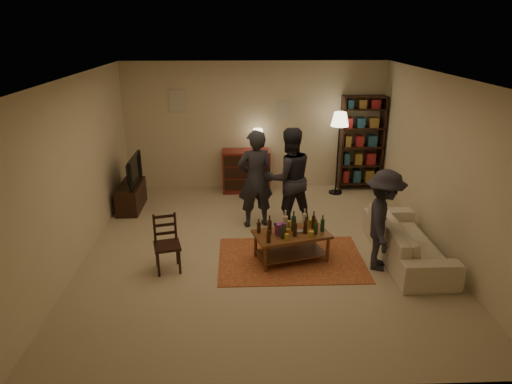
{
  "coord_description": "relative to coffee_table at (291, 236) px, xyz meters",
  "views": [
    {
      "loc": [
        -0.35,
        -6.55,
        3.39
      ],
      "look_at": [
        -0.09,
        0.1,
        0.93
      ],
      "focal_mm": 32.0,
      "sensor_mm": 36.0,
      "label": 1
    }
  ],
  "objects": [
    {
      "name": "coffee_table",
      "position": [
        0.0,
        0.0,
        0.0
      ],
      "size": [
        1.22,
        0.87,
        0.79
      ],
      "rotation": [
        0.0,
        0.0,
        0.26
      ],
      "color": "brown",
      "rests_on": "ground"
    },
    {
      "name": "tv_stand",
      "position": [
        -2.87,
        2.19,
        -0.02
      ],
      "size": [
        0.4,
        1.0,
        1.06
      ],
      "color": "black",
      "rests_on": "ground"
    },
    {
      "name": "room_shell",
      "position": [
        -1.07,
        3.37,
        1.41
      ],
      "size": [
        6.0,
        6.0,
        6.0
      ],
      "color": "beige",
      "rests_on": "ground"
    },
    {
      "name": "person_right",
      "position": [
        0.09,
        1.27,
        0.48
      ],
      "size": [
        1.01,
        0.87,
        1.78
      ],
      "primitive_type": "imported",
      "rotation": [
        0.0,
        0.0,
        3.4
      ],
      "color": "#23232A",
      "rests_on": "ground"
    },
    {
      "name": "bookshelf",
      "position": [
        1.82,
        3.17,
        0.63
      ],
      "size": [
        0.9,
        0.34,
        2.02
      ],
      "color": "black",
      "rests_on": "ground"
    },
    {
      "name": "dining_chair",
      "position": [
        -1.84,
        -0.19,
        0.04
      ],
      "size": [
        0.45,
        0.45,
        0.85
      ],
      "rotation": [
        0.0,
        0.0,
        0.24
      ],
      "color": "black",
      "rests_on": "ground"
    },
    {
      "name": "sofa",
      "position": [
        1.78,
        -0.01,
        -0.1
      ],
      "size": [
        0.81,
        2.08,
        0.61
      ],
      "primitive_type": "imported",
      "rotation": [
        0.0,
        0.0,
        1.57
      ],
      "color": "beige",
      "rests_on": "ground"
    },
    {
      "name": "floor",
      "position": [
        -0.42,
        0.39,
        -0.41
      ],
      "size": [
        6.0,
        6.0,
        0.0
      ],
      "primitive_type": "plane",
      "color": "#C6B793",
      "rests_on": "ground"
    },
    {
      "name": "person_left",
      "position": [
        -0.5,
        1.32,
        0.46
      ],
      "size": [
        0.71,
        0.54,
        1.74
      ],
      "primitive_type": "imported",
      "rotation": [
        0.0,
        0.0,
        3.36
      ],
      "color": "#25262C",
      "rests_on": "ground"
    },
    {
      "name": "floor_lamp",
      "position": [
        1.28,
        2.89,
        1.06
      ],
      "size": [
        0.36,
        0.36,
        1.73
      ],
      "color": "black",
      "rests_on": "ground"
    },
    {
      "name": "dresser",
      "position": [
        -0.61,
        3.1,
        0.07
      ],
      "size": [
        1.0,
        0.5,
        1.36
      ],
      "color": "maroon",
      "rests_on": "ground"
    },
    {
      "name": "rug",
      "position": [
        0.0,
        -0.0,
        -0.4
      ],
      "size": [
        2.2,
        1.5,
        0.01
      ],
      "primitive_type": "cube",
      "color": "maroon",
      "rests_on": "ground"
    },
    {
      "name": "person_by_sofa",
      "position": [
        1.28,
        -0.27,
        0.34
      ],
      "size": [
        0.81,
        1.09,
        1.5
      ],
      "primitive_type": "imported",
      "rotation": [
        0.0,
        0.0,
        1.28
      ],
      "color": "#27262E",
      "rests_on": "ground"
    }
  ]
}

